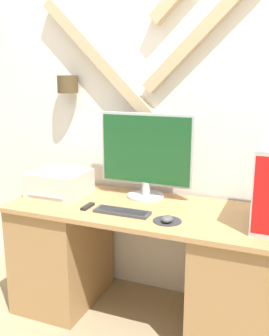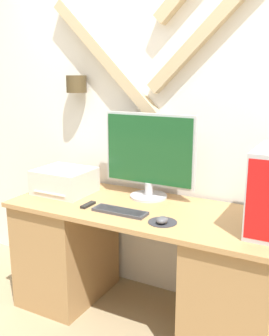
{
  "view_description": "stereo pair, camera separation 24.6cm",
  "coord_description": "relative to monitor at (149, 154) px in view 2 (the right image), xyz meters",
  "views": [
    {
      "loc": [
        0.85,
        -1.86,
        1.62
      ],
      "look_at": [
        -0.06,
        0.35,
        1.04
      ],
      "focal_mm": 42.0,
      "sensor_mm": 36.0,
      "label": 1
    },
    {
      "loc": [
        1.07,
        -1.76,
        1.62
      ],
      "look_at": [
        -0.06,
        0.35,
        1.04
      ],
      "focal_mm": 42.0,
      "sensor_mm": 36.0,
      "label": 2
    }
  ],
  "objects": [
    {
      "name": "mousepad",
      "position": [
        0.28,
        -0.38,
        -0.3
      ],
      "size": [
        0.17,
        0.17,
        0.0
      ],
      "color": "#2D2D33",
      "rests_on": "desk"
    },
    {
      "name": "keyboard",
      "position": [
        -0.02,
        -0.36,
        -0.29
      ],
      "size": [
        0.35,
        0.11,
        0.02
      ],
      "color": "#3D3D42",
      "rests_on": "desk"
    },
    {
      "name": "monitor",
      "position": [
        0.0,
        0.0,
        0.0
      ],
      "size": [
        0.65,
        0.25,
        0.58
      ],
      "color": "#B7B7BC",
      "rests_on": "desk"
    },
    {
      "name": "desk",
      "position": [
        0.06,
        -0.21,
        -0.68
      ],
      "size": [
        1.74,
        0.71,
        0.78
      ],
      "color": "tan",
      "rests_on": "ground_plane"
    },
    {
      "name": "printer",
      "position": [
        -0.58,
        -0.19,
        -0.22
      ],
      "size": [
        0.38,
        0.34,
        0.17
      ],
      "color": "beige",
      "rests_on": "desk"
    },
    {
      "name": "computer_tower",
      "position": [
        0.82,
        -0.21,
        -0.08
      ],
      "size": [
        0.17,
        0.44,
        0.46
      ],
      "color": "#B2B2B7",
      "rests_on": "desk"
    },
    {
      "name": "wall_back",
      "position": [
        0.06,
        0.2,
        0.28
      ],
      "size": [
        6.4,
        0.2,
        2.7
      ],
      "color": "white",
      "rests_on": "ground_plane"
    },
    {
      "name": "remote_control",
      "position": [
        -0.26,
        -0.35,
        -0.3
      ],
      "size": [
        0.04,
        0.13,
        0.02
      ],
      "color": "black",
      "rests_on": "desk"
    },
    {
      "name": "mouse",
      "position": [
        0.28,
        -0.41,
        -0.28
      ],
      "size": [
        0.06,
        0.08,
        0.04
      ],
      "color": "#4C4C51",
      "rests_on": "mousepad"
    }
  ]
}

